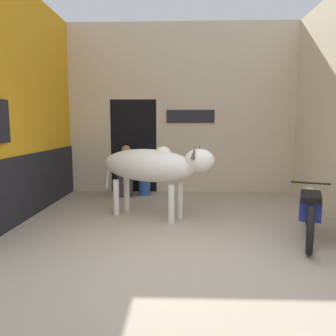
% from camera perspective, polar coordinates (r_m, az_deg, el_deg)
% --- Properties ---
extents(ground_plane, '(30.00, 30.00, 0.00)m').
position_cam_1_polar(ground_plane, '(4.09, 2.68, -16.04)').
color(ground_plane, tan).
extents(wall_left_shopfront, '(0.25, 4.18, 4.02)m').
position_cam_1_polar(wall_left_shopfront, '(6.45, -23.57, 9.63)').
color(wall_left_shopfront, orange).
rests_on(wall_left_shopfront, ground_plane).
extents(wall_back_with_doorway, '(5.43, 0.93, 4.02)m').
position_cam_1_polar(wall_back_with_doorway, '(8.17, -0.23, 8.18)').
color(wall_back_with_doorway, beige).
rests_on(wall_back_with_doorway, ground_plane).
extents(cow, '(2.15, 1.35, 1.33)m').
position_cam_1_polar(cow, '(5.72, -2.70, 0.33)').
color(cow, silver).
rests_on(cow, ground_plane).
extents(motorcycle_near, '(0.84, 1.86, 0.74)m').
position_cam_1_polar(motorcycle_near, '(5.18, 23.45, -6.67)').
color(motorcycle_near, black).
rests_on(motorcycle_near, ground_plane).
extents(shopkeeper_seated, '(0.45, 0.34, 1.17)m').
position_cam_1_polar(shopkeeper_seated, '(7.60, -7.30, -0.32)').
color(shopkeeper_seated, '#3D3842').
rests_on(shopkeeper_seated, ground_plane).
extents(plastic_stool, '(0.38, 0.38, 0.42)m').
position_cam_1_polar(plastic_stool, '(7.72, -4.13, -3.06)').
color(plastic_stool, '#2856B2').
rests_on(plastic_stool, ground_plane).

